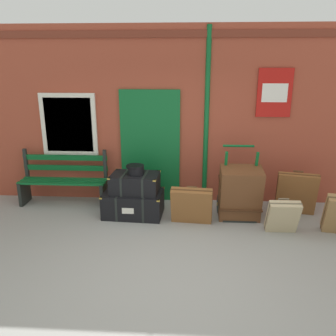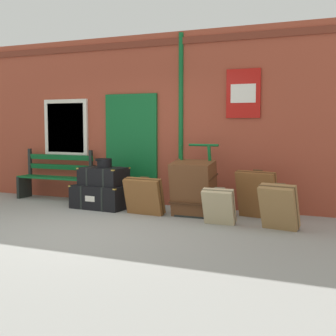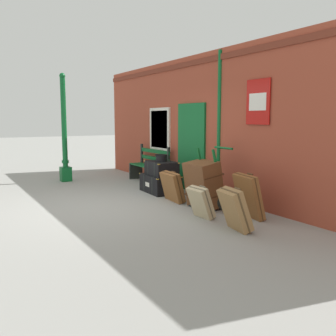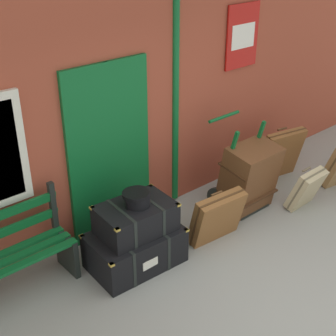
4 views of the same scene
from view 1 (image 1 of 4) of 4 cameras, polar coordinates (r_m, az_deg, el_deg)
name	(u,v)px [view 1 (image 1 of 4)]	position (r m, az deg, el deg)	size (l,w,h in m)	color
ground_plane	(169,272)	(4.56, 0.23, -16.93)	(60.00, 60.00, 0.00)	gray
brick_facade	(176,116)	(6.45, 1.37, 8.57)	(10.40, 0.35, 3.20)	#9E422D
platform_bench	(64,180)	(6.71, -16.87, -1.99)	(1.60, 0.43, 1.01)	#0F5B28
steamer_trunk_base	(134,203)	(6.03, -5.75, -5.87)	(1.05, 0.71, 0.43)	black
steamer_trunk_middle	(135,183)	(5.90, -5.48, -2.51)	(0.85, 0.61, 0.33)	black
round_hatbox	(136,169)	(5.81, -5.37, -0.17)	(0.30, 0.28, 0.16)	black
porters_trolley	(238,200)	(6.11, 11.52, -5.23)	(0.71, 0.66, 1.18)	black
large_brown_trunk	(240,193)	(5.87, 11.86, -4.09)	(0.70, 0.57, 0.94)	brown
suitcase_tan	(296,193)	(6.35, 20.53, -3.98)	(0.71, 0.44, 0.79)	brown
suitcase_cream	(191,206)	(5.66, 3.92, -6.24)	(0.69, 0.37, 0.64)	brown
suitcase_slate	(283,217)	(5.62, 18.49, -7.66)	(0.48, 0.34, 0.57)	tan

